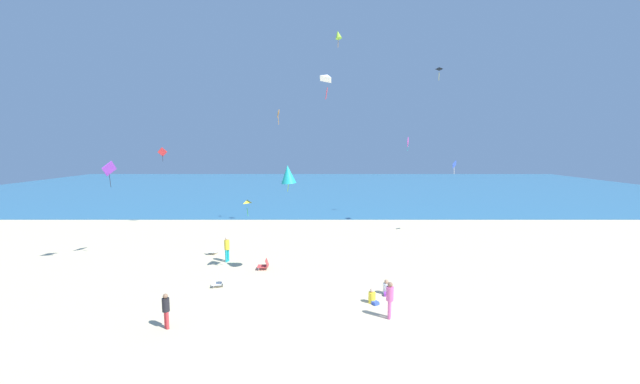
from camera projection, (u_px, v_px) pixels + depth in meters
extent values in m
plane|color=beige|center=(320.00, 253.00, 24.82)|extent=(120.00, 120.00, 0.00)
cube|color=teal|center=(319.00, 187.00, 65.88)|extent=(120.00, 60.00, 0.05)
cube|color=white|center=(212.00, 252.00, 24.62)|extent=(0.62, 0.57, 0.03)
cube|color=white|center=(210.00, 250.00, 24.32)|extent=(0.58, 0.23, 0.40)
cylinder|color=#B7B7BC|center=(208.00, 252.00, 24.80)|extent=(0.02, 0.02, 0.16)
cylinder|color=#B7B7BC|center=(216.00, 252.00, 24.75)|extent=(0.02, 0.02, 0.16)
cube|color=white|center=(215.00, 284.00, 18.84)|extent=(0.58, 0.58, 0.03)
cube|color=white|center=(220.00, 280.00, 18.86)|extent=(0.31, 0.54, 0.41)
cylinder|color=#B7B7BC|center=(212.00, 287.00, 18.58)|extent=(0.02, 0.02, 0.16)
cylinder|color=#B7B7BC|center=(213.00, 284.00, 19.07)|extent=(0.02, 0.02, 0.16)
cube|color=#D13D3D|center=(260.00, 266.00, 21.53)|extent=(0.56, 0.60, 0.03)
cube|color=#D13D3D|center=(265.00, 263.00, 21.51)|extent=(0.18, 0.59, 0.42)
cylinder|color=#B7B7BC|center=(257.00, 270.00, 21.25)|extent=(0.02, 0.02, 0.18)
cylinder|color=#B7B7BC|center=(258.00, 266.00, 21.83)|extent=(0.02, 0.02, 0.18)
cylinder|color=#19ADB2|center=(226.00, 255.00, 23.00)|extent=(0.14, 0.14, 0.79)
cylinder|color=#19ADB2|center=(224.00, 256.00, 22.84)|extent=(0.14, 0.14, 0.79)
cylinder|color=yellow|center=(225.00, 245.00, 22.84)|extent=(0.42, 0.42, 0.59)
sphere|color=beige|center=(225.00, 239.00, 22.79)|extent=(0.22, 0.22, 0.22)
cylinder|color=yellow|center=(370.00, 297.00, 16.93)|extent=(0.45, 0.45, 0.50)
sphere|color=beige|center=(370.00, 290.00, 16.89)|extent=(0.20, 0.20, 0.20)
cube|color=blue|center=(373.00, 303.00, 16.79)|extent=(0.41, 0.44, 0.15)
cylinder|color=white|center=(384.00, 288.00, 17.98)|extent=(0.36, 0.36, 0.52)
sphere|color=#A87A5B|center=(385.00, 282.00, 17.93)|extent=(0.21, 0.21, 0.21)
cube|color=purple|center=(385.00, 294.00, 17.79)|extent=(0.29, 0.39, 0.15)
cylinder|color=red|center=(165.00, 321.00, 14.43)|extent=(0.12, 0.12, 0.71)
cylinder|color=red|center=(164.00, 319.00, 14.55)|extent=(0.12, 0.12, 0.71)
cylinder|color=black|center=(164.00, 305.00, 14.41)|extent=(0.40, 0.40, 0.53)
sphere|color=#846047|center=(163.00, 296.00, 14.37)|extent=(0.20, 0.20, 0.20)
cylinder|color=#D8599E|center=(388.00, 310.00, 15.31)|extent=(0.14, 0.14, 0.78)
cylinder|color=#D8599E|center=(388.00, 308.00, 15.48)|extent=(0.14, 0.14, 0.78)
cylinder|color=#D8599E|center=(388.00, 293.00, 15.31)|extent=(0.39, 0.39, 0.59)
sphere|color=#846047|center=(388.00, 285.00, 15.27)|extent=(0.21, 0.21, 0.21)
cube|color=red|center=(160.00, 152.00, 32.19)|extent=(0.83, 0.19, 0.82)
cylinder|color=black|center=(161.00, 159.00, 32.26)|extent=(0.03, 0.05, 0.56)
pyramid|color=white|center=(326.00, 77.00, 17.18)|extent=(0.84, 0.89, 0.43)
cylinder|color=red|center=(325.00, 93.00, 17.25)|extent=(0.13, 0.09, 0.55)
cone|color=#99DB33|center=(336.00, 35.00, 28.41)|extent=(0.79, 0.80, 0.70)
cylinder|color=orange|center=(336.00, 43.00, 28.48)|extent=(0.06, 0.06, 0.70)
pyramid|color=black|center=(437.00, 68.00, 34.14)|extent=(0.62, 0.55, 0.33)
cylinder|color=yellow|center=(437.00, 76.00, 34.19)|extent=(0.07, 0.14, 0.76)
cube|color=blue|center=(452.00, 164.00, 29.19)|extent=(0.48, 0.52, 0.65)
cylinder|color=white|center=(452.00, 171.00, 29.25)|extent=(0.05, 0.05, 0.51)
cube|color=#DB3DA8|center=(406.00, 142.00, 32.51)|extent=(0.31, 0.90, 0.93)
cylinder|color=#1EADAD|center=(406.00, 148.00, 32.58)|extent=(0.13, 0.06, 0.46)
cube|color=purple|center=(107.00, 169.00, 22.59)|extent=(0.43, 0.98, 0.98)
cylinder|color=black|center=(108.00, 181.00, 22.68)|extent=(0.08, 0.03, 0.79)
pyramid|color=yellow|center=(245.00, 202.00, 20.39)|extent=(0.61, 0.66, 0.23)
cylinder|color=green|center=(246.00, 212.00, 20.46)|extent=(0.09, 0.07, 0.46)
cube|color=orange|center=(276.00, 113.00, 32.32)|extent=(0.20, 0.69, 0.70)
cylinder|color=orange|center=(277.00, 120.00, 32.40)|extent=(0.08, 0.03, 0.73)
cone|color=#1EADAD|center=(286.00, 174.00, 19.47)|extent=(0.98, 0.92, 1.02)
cylinder|color=#99DB33|center=(286.00, 187.00, 19.55)|extent=(0.09, 0.04, 0.53)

